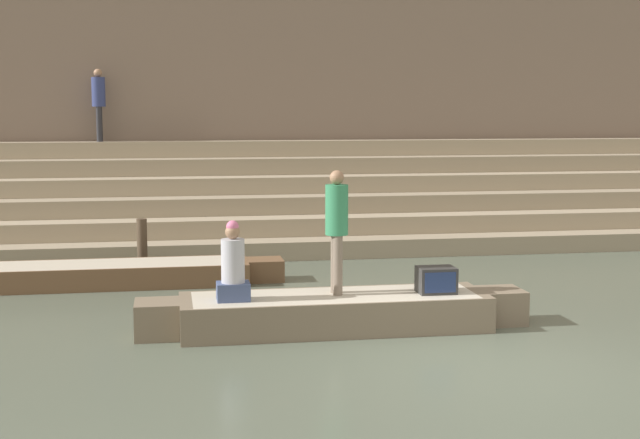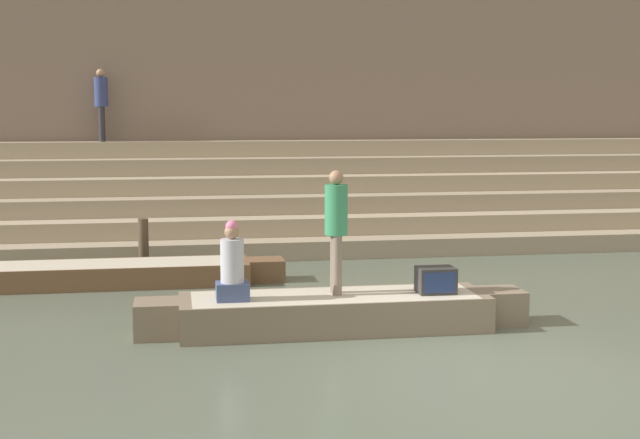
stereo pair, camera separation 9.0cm
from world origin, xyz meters
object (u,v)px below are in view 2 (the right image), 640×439
mooring_post (144,245)px  tv_set (436,280)px  person_standing (336,223)px  rowboat_main (334,311)px  moored_boat_shore (117,273)px  person_on_steps (101,100)px  person_rowing (232,268)px

mooring_post → tv_set: bearing=-49.8°
person_standing → rowboat_main: bearing=-116.8°
rowboat_main → moored_boat_shore: bearing=130.2°
rowboat_main → person_on_steps: (-3.78, 9.51, 2.97)m
person_rowing → tv_set: (2.82, 0.01, -0.26)m
tv_set → person_standing: bearing=174.9°
tv_set → moored_boat_shore: bearing=142.1°
rowboat_main → person_rowing: person_rowing is taller
rowboat_main → person_standing: bearing=59.8°
tv_set → rowboat_main: bearing=178.0°
person_standing → person_rowing: 1.55m
rowboat_main → tv_set: tv_set is taller
rowboat_main → mooring_post: size_ratio=5.40×
person_standing → tv_set: person_standing is taller
person_standing → tv_set: (1.38, -0.16, -0.82)m
rowboat_main → person_rowing: size_ratio=5.02×
person_rowing → mooring_post: bearing=110.4°
rowboat_main → person_on_steps: size_ratio=3.23×
tv_set → mooring_post: size_ratio=0.52×
mooring_post → person_on_steps: (-1.05, 4.68, 2.73)m
person_rowing → person_on_steps: bearing=109.2°
person_rowing → tv_set: 2.84m
mooring_post → person_standing: bearing=-59.8°
rowboat_main → moored_boat_shore: size_ratio=0.94×
person_rowing → person_on_steps: size_ratio=0.64×
tv_set → moored_boat_shore: 5.94m
person_rowing → person_on_steps: 10.17m
person_rowing → mooring_post: person_rowing is taller
rowboat_main → moored_boat_shore: 4.84m
rowboat_main → person_standing: size_ratio=3.16×
rowboat_main → person_standing: person_standing is taller
moored_boat_shore → mooring_post: size_ratio=5.77×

